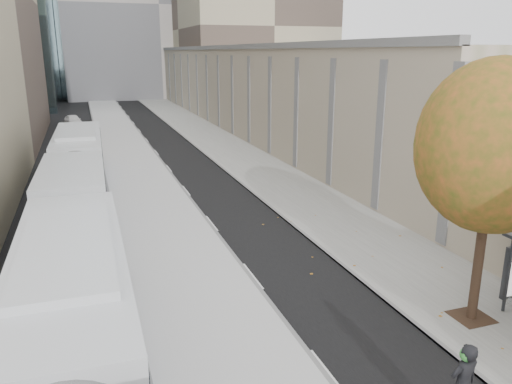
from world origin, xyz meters
name	(u,v)px	position (x,y,z in m)	size (l,w,h in m)	color
bus_platform	(137,173)	(-3.88, 35.00, 0.07)	(4.25, 150.00, 0.15)	#BDBDBD
sidewalk	(253,165)	(4.12, 35.00, 0.04)	(4.75, 150.00, 0.08)	gray
building_tan	(264,82)	(15.50, 64.00, 4.00)	(18.00, 92.00, 8.00)	#9B9577
building_far_block	(151,8)	(6.00, 96.00, 15.00)	(30.00, 18.00, 30.00)	#9F9791
tree_c	(493,147)	(3.60, 13.00, 5.25)	(4.20, 4.20, 7.28)	black
bus_far	(77,170)	(-7.43, 29.98, 1.67)	(3.15, 18.36, 3.05)	silver
distant_car	(73,120)	(-7.96, 59.68, 0.60)	(1.42, 3.52, 1.20)	silver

